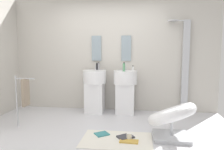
{
  "coord_description": "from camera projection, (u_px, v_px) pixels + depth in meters",
  "views": [
    {
      "loc": [
        0.65,
        -3.35,
        1.42
      ],
      "look_at": [
        0.15,
        0.55,
        0.95
      ],
      "focal_mm": 34.53,
      "sensor_mm": 36.0,
      "label": 1
    }
  ],
  "objects": [
    {
      "name": "vanity_mirror_left",
      "position": [
        97.0,
        48.0,
        4.98
      ],
      "size": [
        0.22,
        0.03,
        0.57
      ],
      "primitive_type": "cube",
      "color": "#8C9EA8"
    },
    {
      "name": "lounge_chair",
      "position": [
        172.0,
        117.0,
        3.41
      ],
      "size": [
        1.09,
        1.09,
        0.65
      ],
      "color": "#B7BABF",
      "rests_on": "ground_plane"
    },
    {
      "name": "ground_plane",
      "position": [
        99.0,
        137.0,
        3.55
      ],
      "size": [
        4.8,
        3.6,
        0.04
      ],
      "primitive_type": "cube",
      "color": "silver"
    },
    {
      "name": "soap_bottle_white",
      "position": [
        133.0,
        69.0,
        4.6
      ],
      "size": [
        0.04,
        0.04,
        0.12
      ],
      "color": "white",
      "rests_on": "pedestal_sink_right"
    },
    {
      "name": "shower_column",
      "position": [
        185.0,
        65.0,
        4.72
      ],
      "size": [
        0.49,
        0.24,
        2.05
      ],
      "color": "#B7BABF",
      "rests_on": "ground_plane"
    },
    {
      "name": "soap_bottle_black",
      "position": [
        97.0,
        66.0,
        4.92
      ],
      "size": [
        0.05,
        0.05,
        0.16
      ],
      "color": "black",
      "rests_on": "pedestal_sink_left"
    },
    {
      "name": "magazine_charcoal",
      "position": [
        125.0,
        137.0,
        3.45
      ],
      "size": [
        0.31,
        0.29,
        0.03
      ],
      "primitive_type": "cube",
      "rotation": [
        0.0,
        0.0,
        0.64
      ],
      "color": "#38383D",
      "rests_on": "area_rug"
    },
    {
      "name": "pedestal_sink_right",
      "position": [
        125.0,
        90.0,
        4.75
      ],
      "size": [
        0.51,
        0.51,
        1.06
      ],
      "color": "white",
      "rests_on": "ground_plane"
    },
    {
      "name": "rear_partition",
      "position": [
        112.0,
        54.0,
        5.02
      ],
      "size": [
        4.8,
        0.1,
        2.6
      ],
      "primitive_type": "cube",
      "color": "beige",
      "rests_on": "ground_plane"
    },
    {
      "name": "coffee_mug",
      "position": [
        129.0,
        136.0,
        3.38
      ],
      "size": [
        0.08,
        0.08,
        0.1
      ],
      "primitive_type": "cylinder",
      "color": "white",
      "rests_on": "area_rug"
    },
    {
      "name": "magazine_teal",
      "position": [
        102.0,
        134.0,
        3.58
      ],
      "size": [
        0.28,
        0.27,
        0.02
      ],
      "primitive_type": "cube",
      "rotation": [
        0.0,
        0.0,
        0.62
      ],
      "color": "teal",
      "rests_on": "area_rug"
    },
    {
      "name": "magazine_ochre",
      "position": [
        129.0,
        141.0,
        3.3
      ],
      "size": [
        0.29,
        0.16,
        0.02
      ],
      "primitive_type": "cube",
      "rotation": [
        0.0,
        0.0,
        -0.06
      ],
      "color": "gold",
      "rests_on": "area_rug"
    },
    {
      "name": "pedestal_sink_left",
      "position": [
        95.0,
        89.0,
        4.84
      ],
      "size": [
        0.51,
        0.51,
        1.06
      ],
      "color": "white",
      "rests_on": "ground_plane"
    },
    {
      "name": "area_rug",
      "position": [
        117.0,
        140.0,
        3.38
      ],
      "size": [
        1.11,
        0.72,
        0.01
      ],
      "primitive_type": "cube",
      "color": "white",
      "rests_on": "ground_plane"
    },
    {
      "name": "soap_bottle_grey",
      "position": [
        99.0,
        66.0,
        4.91
      ],
      "size": [
        0.05,
        0.05,
        0.17
      ],
      "color": "#99999E",
      "rests_on": "pedestal_sink_left"
    },
    {
      "name": "vanity_mirror_right",
      "position": [
        126.0,
        48.0,
        4.89
      ],
      "size": [
        0.22,
        0.03,
        0.57
      ],
      "primitive_type": "cube",
      "color": "#8C9EA8"
    },
    {
      "name": "towel_rack",
      "position": [
        24.0,
        93.0,
        3.89
      ],
      "size": [
        0.37,
        0.22,
        0.95
      ],
      "color": "#B7BABF",
      "rests_on": "ground_plane"
    },
    {
      "name": "soap_bottle_green",
      "position": [
        124.0,
        67.0,
        4.56
      ],
      "size": [
        0.05,
        0.05,
        0.19
      ],
      "color": "#59996B",
      "rests_on": "pedestal_sink_right"
    }
  ]
}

